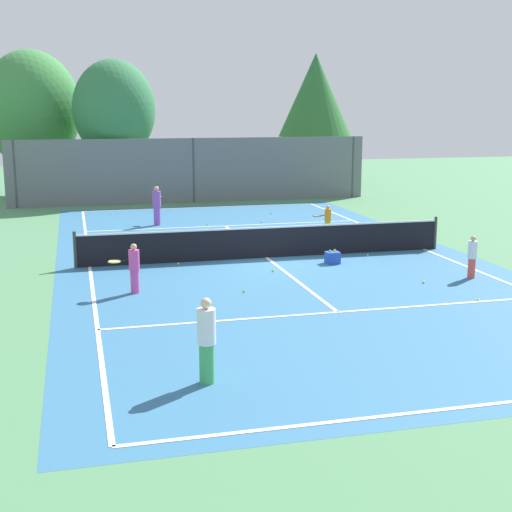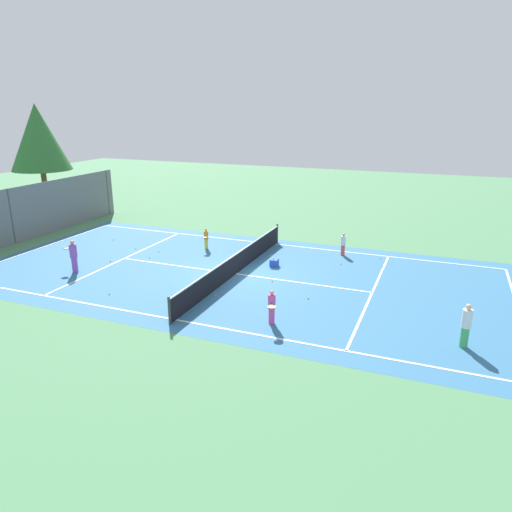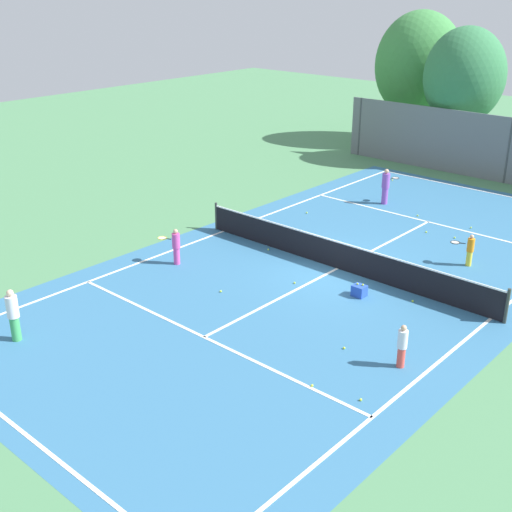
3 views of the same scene
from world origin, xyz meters
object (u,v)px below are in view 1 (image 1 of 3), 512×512
tennis_ball_2 (273,271)px  tennis_ball_11 (272,228)px  tennis_ball_1 (111,214)px  player_1 (157,205)px  tennis_ball_12 (178,264)px  tennis_ball_4 (207,225)px  tennis_ball_5 (262,222)px  player_3 (133,268)px  tennis_ball_6 (119,241)px  tennis_ball_10 (245,229)px  tennis_ball_7 (478,300)px  tennis_ball_9 (244,291)px  player_4 (206,340)px  player_2 (472,256)px  player_0 (327,220)px  tennis_ball_13 (368,255)px  ball_crate (333,258)px  tennis_ball_8 (271,213)px  tennis_ball_0 (424,282)px

tennis_ball_2 → tennis_ball_11: (2.02, 7.34, 0.00)m
tennis_ball_1 → tennis_ball_11: bearing=-41.7°
player_1 → tennis_ball_12: 7.66m
tennis_ball_4 → tennis_ball_5: (2.33, 0.10, 0.00)m
player_3 → tennis_ball_6: player_3 is taller
tennis_ball_6 → tennis_ball_10: same height
tennis_ball_5 → tennis_ball_7: size_ratio=1.00×
tennis_ball_6 → tennis_ball_9: size_ratio=1.00×
tennis_ball_1 → tennis_ball_6: (-0.10, -6.78, 0.00)m
player_4 → tennis_ball_6: 13.90m
tennis_ball_1 → player_3: bearing=-90.7°
player_2 → player_3: size_ratio=0.93×
player_0 → tennis_ball_11: size_ratio=17.42×
player_3 → tennis_ball_13: 8.23m
player_2 → tennis_ball_9: bearing=179.6°
tennis_ball_9 → tennis_ball_10: size_ratio=1.00×
tennis_ball_2 → tennis_ball_7: size_ratio=1.00×
player_3 → tennis_ball_10: 10.01m
player_1 → tennis_ball_1: bearing=115.8°
tennis_ball_6 → tennis_ball_4: bearing=37.5°
player_0 → tennis_ball_5: player_0 is taller
ball_crate → tennis_ball_11: bearing=90.6°
player_4 → tennis_ball_8: player_4 is taller
player_2 → tennis_ball_6: (-9.24, 8.00, -0.58)m
player_4 → tennis_ball_0: (7.03, 5.63, -0.75)m
ball_crate → tennis_ball_8: ball_crate is taller
tennis_ball_8 → tennis_ball_9: (-4.38, -13.21, 0.00)m
tennis_ball_4 → tennis_ball_8: (3.37, 2.43, 0.00)m
tennis_ball_7 → tennis_ball_10: bearing=105.3°
player_3 → tennis_ball_7: (8.19, -2.90, -0.64)m
tennis_ball_4 → player_1: bearing=164.9°
tennis_ball_9 → tennis_ball_11: bearing=70.3°
tennis_ball_4 → tennis_ball_11: (2.36, -1.37, 0.00)m
player_0 → tennis_ball_13: size_ratio=17.42×
tennis_ball_6 → tennis_ball_8: size_ratio=1.00×
tennis_ball_7 → tennis_ball_8: size_ratio=1.00×
tennis_ball_8 → tennis_ball_12: size_ratio=1.00×
player_2 → tennis_ball_12: player_2 is taller
player_2 → tennis_ball_11: 10.00m
tennis_ball_7 → tennis_ball_0: bearing=102.6°
tennis_ball_0 → tennis_ball_8: 13.51m
player_4 → tennis_ball_6: bearing=92.6°
player_4 → tennis_ball_0: bearing=38.7°
tennis_ball_5 → tennis_ball_10: (-1.09, -1.64, 0.00)m
tennis_ball_12 → tennis_ball_2: bearing=-32.6°
player_4 → player_3: bearing=96.2°
tennis_ball_4 → tennis_ball_5: same height
player_3 → tennis_ball_12: player_3 is taller
tennis_ball_6 → tennis_ball_11: same height
tennis_ball_2 → tennis_ball_10: (0.90, 7.16, 0.00)m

